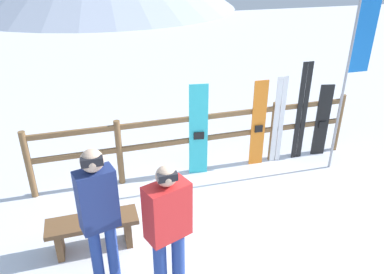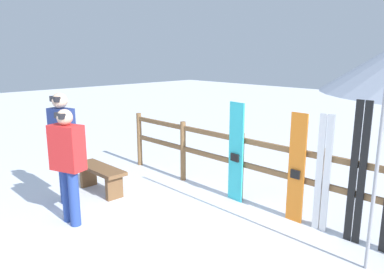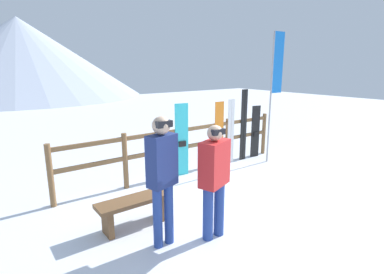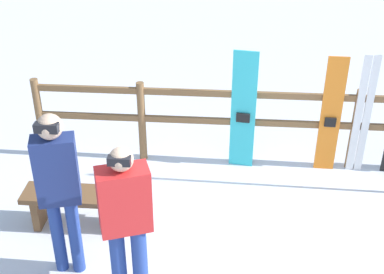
% 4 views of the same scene
% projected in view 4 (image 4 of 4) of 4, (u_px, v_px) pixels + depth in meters
% --- Properties ---
extents(ground_plane, '(40.00, 40.00, 0.00)m').
position_uv_depth(ground_plane, '(246.00, 269.00, 5.38)').
color(ground_plane, white).
extents(fence, '(5.49, 0.10, 1.11)m').
position_uv_depth(fence, '(247.00, 118.00, 6.74)').
color(fence, brown).
rests_on(fence, ground).
extents(bench, '(1.12, 0.36, 0.45)m').
position_uv_depth(bench, '(75.00, 202.00, 5.80)').
color(bench, brown).
rests_on(bench, ground).
extents(person_navy, '(0.42, 0.30, 1.75)m').
position_uv_depth(person_navy, '(58.00, 184.00, 4.86)').
color(person_navy, navy).
rests_on(person_navy, ground).
extents(person_red, '(0.51, 0.38, 1.61)m').
position_uv_depth(person_red, '(125.00, 215.00, 4.66)').
color(person_red, navy).
rests_on(person_red, ground).
extents(snowboard_cyan, '(0.31, 0.09, 1.59)m').
position_uv_depth(snowboard_cyan, '(243.00, 111.00, 6.63)').
color(snowboard_cyan, '#2DBFCC').
rests_on(snowboard_cyan, ground).
extents(snowboard_orange, '(0.25, 0.06, 1.55)m').
position_uv_depth(snowboard_orange, '(331.00, 116.00, 6.56)').
color(snowboard_orange, orange).
rests_on(snowboard_orange, ground).
extents(ski_pair_white, '(0.19, 0.02, 1.58)m').
position_uv_depth(ski_pair_white, '(363.00, 116.00, 6.53)').
color(ski_pair_white, white).
rests_on(ski_pair_white, ground).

